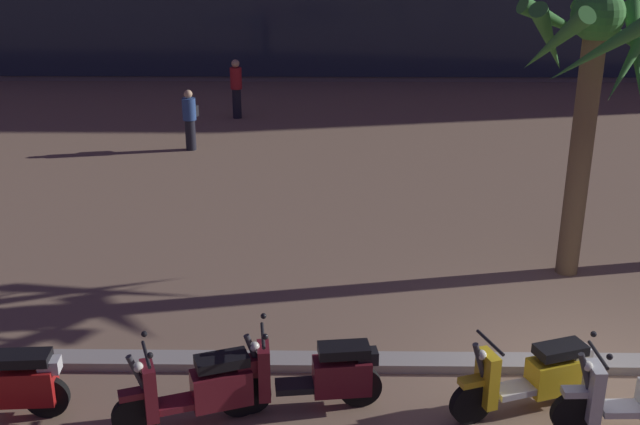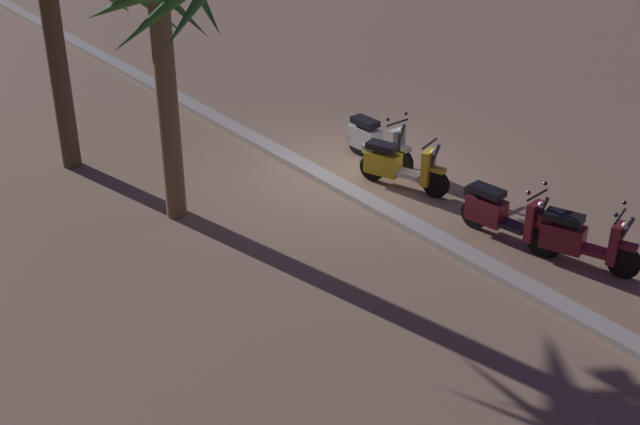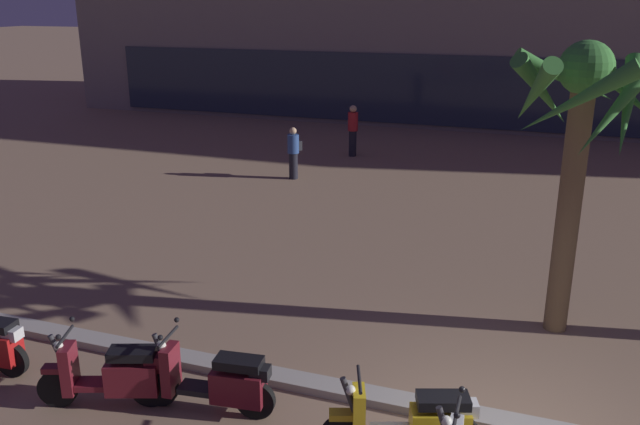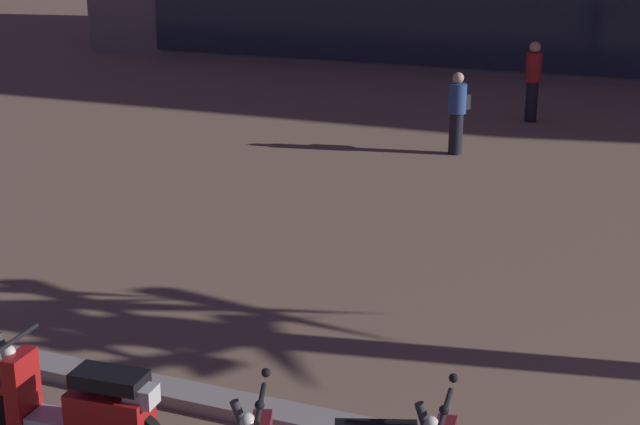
% 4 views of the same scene
% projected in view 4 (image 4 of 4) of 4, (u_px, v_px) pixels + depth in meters
% --- Properties ---
extents(scooter_red_last_in_row, '(1.74, 0.56, 1.04)m').
position_uv_depth(scooter_red_last_in_row, '(83.00, 410.00, 7.83)').
color(scooter_red_last_in_row, black).
rests_on(scooter_red_last_in_row, ground).
extents(pedestrian_strolling_near_curb, '(0.38, 0.45, 1.54)m').
position_uv_depth(pedestrian_strolling_near_curb, '(457.00, 111.00, 17.70)').
color(pedestrian_strolling_near_curb, black).
rests_on(pedestrian_strolling_near_curb, ground).
extents(pedestrian_window_shopping, '(0.34, 0.34, 1.73)m').
position_uv_depth(pedestrian_window_shopping, '(533.00, 80.00, 20.41)').
color(pedestrian_window_shopping, black).
rests_on(pedestrian_window_shopping, ground).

